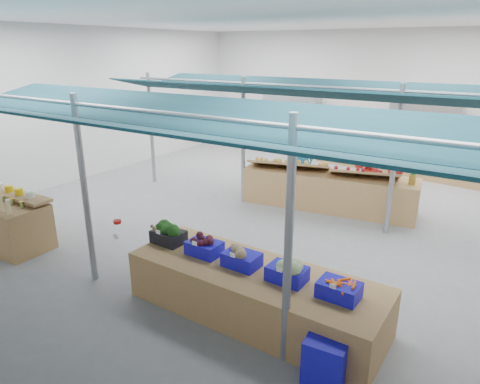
{
  "coord_description": "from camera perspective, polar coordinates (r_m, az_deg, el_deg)",
  "views": [
    {
      "loc": [
        4.41,
        -7.9,
        3.61
      ],
      "look_at": [
        0.28,
        -1.6,
        1.07
      ],
      "focal_mm": 32.0,
      "sensor_mm": 36.0,
      "label": 1
    }
  ],
  "objects": [
    {
      "name": "floor",
      "position": [
        9.74,
        3.76,
        -3.14
      ],
      "size": [
        13.0,
        13.0,
        0.0
      ],
      "primitive_type": "plane",
      "color": "slate",
      "rests_on": "ground"
    },
    {
      "name": "hall",
      "position": [
        10.37,
        8.12,
        13.15
      ],
      "size": [
        13.0,
        13.0,
        13.0
      ],
      "color": "silver",
      "rests_on": "ground"
    },
    {
      "name": "pole_grid",
      "position": [
        7.38,
        2.39,
        4.53
      ],
      "size": [
        10.0,
        4.6,
        3.0
      ],
      "color": "gray",
      "rests_on": "floor"
    },
    {
      "name": "awnings",
      "position": [
        7.2,
        2.5,
        12.03
      ],
      "size": [
        9.5,
        7.08,
        0.3
      ],
      "color": "#0A242C",
      "rests_on": "pole_grid"
    },
    {
      "name": "back_shelving_left",
      "position": [
        15.74,
        6.77,
        8.99
      ],
      "size": [
        2.0,
        0.5,
        2.0
      ],
      "primitive_type": "cube",
      "color": "#B23F33",
      "rests_on": "floor"
    },
    {
      "name": "back_shelving_right",
      "position": [
        14.34,
        23.14,
        6.69
      ],
      "size": [
        2.0,
        0.5,
        2.0
      ],
      "primitive_type": "cube",
      "color": "#B23F33",
      "rests_on": "floor"
    },
    {
      "name": "bottle_shelf",
      "position": [
        9.35,
        -28.88,
        -3.39
      ],
      "size": [
        1.99,
        1.22,
        1.15
      ],
      "rotation": [
        0.0,
        0.0,
        0.03
      ],
      "color": "olive",
      "rests_on": "floor"
    },
    {
      "name": "veg_counter",
      "position": [
        6.16,
        1.84,
        -13.23
      ],
      "size": [
        3.67,
        1.25,
        0.71
      ],
      "primitive_type": "cube",
      "rotation": [
        0.0,
        0.0,
        -0.01
      ],
      "color": "olive",
      "rests_on": "floor"
    },
    {
      "name": "fruit_counter",
      "position": [
        10.25,
        11.63,
        0.18
      ],
      "size": [
        4.08,
        1.5,
        0.85
      ],
      "primitive_type": "cube",
      "rotation": [
        0.0,
        0.0,
        0.14
      ],
      "color": "olive",
      "rests_on": "floor"
    },
    {
      "name": "far_counter",
      "position": [
        13.93,
        21.31,
        4.49
      ],
      "size": [
        5.67,
        1.78,
        1.0
      ],
      "primitive_type": "cube",
      "rotation": [
        0.0,
        0.0,
        -0.12
      ],
      "color": "olive",
      "rests_on": "floor"
    },
    {
      "name": "crate_stack",
      "position": [
        5.23,
        11.25,
        -21.39
      ],
      "size": [
        0.49,
        0.37,
        0.56
      ],
      "primitive_type": "cube",
      "rotation": [
        0.0,
        0.0,
        0.09
      ],
      "color": "#1611BE",
      "rests_on": "floor"
    },
    {
      "name": "vendor_left",
      "position": [
        11.57,
        8.3,
        4.4
      ],
      "size": [
        0.63,
        0.46,
        1.59
      ],
      "primitive_type": "imported",
      "rotation": [
        0.0,
        0.0,
        3.28
      ],
      "color": "#176A97",
      "rests_on": "floor"
    },
    {
      "name": "vendor_right",
      "position": [
        10.97,
        16.83,
        2.99
      ],
      "size": [
        0.85,
        0.71,
        1.59
      ],
      "primitive_type": "imported",
      "rotation": [
        0.0,
        0.0,
        3.28
      ],
      "color": "#B31D16",
      "rests_on": "floor"
    },
    {
      "name": "crate_broccoli",
      "position": [
        6.78,
        -9.53,
        -5.45
      ],
      "size": [
        0.51,
        0.4,
        0.35
      ],
      "rotation": [
        0.0,
        0.0,
        -0.02
      ],
      "color": "black",
      "rests_on": "veg_counter"
    },
    {
      "name": "crate_beets",
      "position": [
        6.36,
        -4.78,
        -7.17
      ],
      "size": [
        0.51,
        0.4,
        0.29
      ],
      "rotation": [
        0.0,
        0.0,
        -0.02
      ],
      "color": "#1611BE",
      "rests_on": "veg_counter"
    },
    {
      "name": "crate_celeriac",
      "position": [
        6.01,
        0.23,
        -8.62
      ],
      "size": [
        0.51,
        0.4,
        0.31
      ],
      "rotation": [
        0.0,
        0.0,
        -0.02
      ],
      "color": "#1611BE",
      "rests_on": "veg_counter"
    },
    {
      "name": "crate_cabbage",
      "position": [
        5.69,
        6.32,
        -10.26
      ],
      "size": [
        0.51,
        0.4,
        0.35
      ],
      "rotation": [
        0.0,
        0.0,
        -0.02
      ],
      "color": "#1611BE",
      "rests_on": "veg_counter"
    },
    {
      "name": "crate_carrots",
      "position": [
        5.47,
        13.06,
        -12.5
      ],
      "size": [
        0.51,
        0.4,
        0.29
      ],
      "rotation": [
        0.0,
        0.0,
        -0.02
      ],
      "color": "#1611BE",
      "rests_on": "veg_counter"
    },
    {
      "name": "sparrow",
      "position": [
        6.77,
        -11.31,
        -4.78
      ],
      "size": [
        0.12,
        0.09,
        0.11
      ],
      "rotation": [
        0.0,
        0.0,
        -0.02
      ],
      "color": "brown",
      "rests_on": "crate_broccoli"
    },
    {
      "name": "pole_ribbon",
      "position": [
        6.78,
        -16.06,
        -4.01
      ],
      "size": [
        0.12,
        0.12,
        0.28
      ],
      "color": "#B5140C",
      "rests_on": "pole_grid"
    },
    {
      "name": "apple_heap_yellow",
      "position": [
        10.25,
        6.56,
        3.9
      ],
      "size": [
        2.02,
        1.2,
        0.27
      ],
      "rotation": [
        0.0,
        0.0,
        0.28
      ],
      "color": "#997247",
      "rests_on": "fruit_counter"
    },
    {
      "name": "apple_heap_red",
      "position": [
        9.85,
        16.27,
        2.66
      ],
      "size": [
        1.64,
        1.09,
        0.27
      ],
      "rotation": [
        0.0,
        0.0,
        0.28
      ],
      "color": "#997247",
      "rests_on": "fruit_counter"
    },
    {
      "name": "pineapple",
      "position": [
        9.76,
        22.04,
        1.97
      ],
      "size": [
        0.14,
        0.14,
        0.39
      ],
      "rotation": [
        0.0,
        0.0,
        0.28
      ],
      "color": "#8C6019",
      "rests_on": "fruit_counter"
    }
  ]
}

